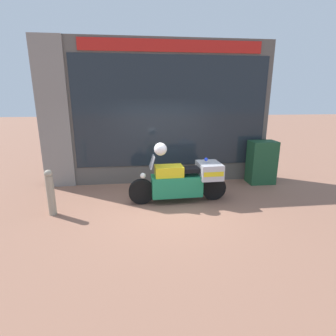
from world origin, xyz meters
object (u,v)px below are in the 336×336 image
object	(u,v)px
white_helmet	(160,149)
street_bollard	(50,192)
paramedic_motorcycle	(185,180)
utility_cabinet	(262,162)

from	to	relation	value
white_helmet	street_bollard	xyz separation A→B (m)	(-2.47, -0.40, -0.82)
white_helmet	street_bollard	world-z (taller)	white_helmet
paramedic_motorcycle	street_bollard	bearing A→B (deg)	5.84
white_helmet	paramedic_motorcycle	bearing A→B (deg)	1.87
paramedic_motorcycle	utility_cabinet	world-z (taller)	utility_cabinet
white_helmet	street_bollard	distance (m)	2.63
utility_cabinet	white_helmet	size ratio (longest dim) A/B	4.17
utility_cabinet	white_helmet	distance (m)	3.46
utility_cabinet	street_bollard	world-z (taller)	utility_cabinet
white_helmet	utility_cabinet	bearing A→B (deg)	20.57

